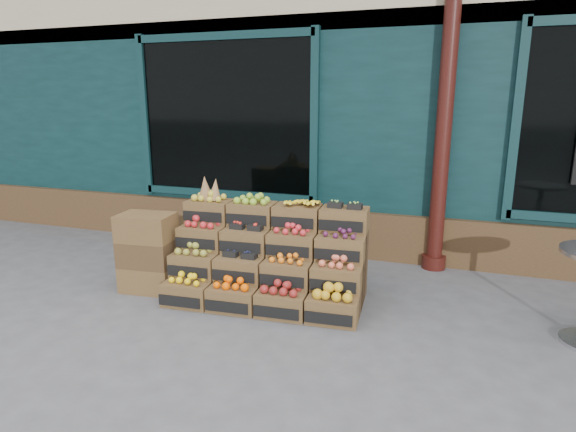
% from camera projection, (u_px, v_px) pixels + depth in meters
% --- Properties ---
extents(ground, '(60.00, 60.00, 0.00)m').
position_uv_depth(ground, '(283.00, 326.00, 4.35)').
color(ground, '#4E4E51').
rests_on(ground, ground).
extents(shop_facade, '(12.00, 6.24, 4.80)m').
position_uv_depth(shop_facade, '(381.00, 75.00, 8.46)').
color(shop_facade, black).
rests_on(shop_facade, ground).
extents(crate_display, '(1.99, 1.08, 1.21)m').
position_uv_depth(crate_display, '(269.00, 262.00, 4.92)').
color(crate_display, brown).
rests_on(crate_display, ground).
extents(spare_crates, '(0.59, 0.44, 0.83)m').
position_uv_depth(spare_crates, '(148.00, 252.00, 5.09)').
color(spare_crates, brown).
rests_on(spare_crates, ground).
extents(shopkeeper, '(0.80, 0.59, 2.00)m').
position_uv_depth(shopkeeper, '(262.00, 166.00, 7.28)').
color(shopkeeper, '#1E6B30').
rests_on(shopkeeper, ground).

